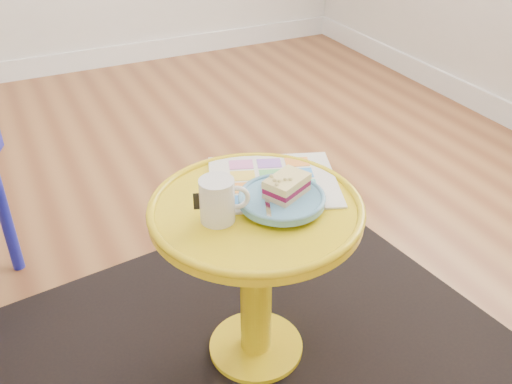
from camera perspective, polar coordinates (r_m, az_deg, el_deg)
name	(u,v)px	position (r m, az deg, el deg)	size (l,w,h in m)	color
floor	(122,280)	(1.90, -13.30, -8.54)	(4.00, 4.00, 0.00)	brown
rug	(256,348)	(1.64, 0.00, -15.38)	(1.30, 1.10, 0.01)	black
side_table	(256,252)	(1.41, 0.00, -6.02)	(0.50, 0.50, 0.48)	gold
newspaper	(273,181)	(1.42, 1.72, 1.08)	(0.32, 0.27, 0.01)	silver
mug	(218,199)	(1.26, -3.80, -0.72)	(0.11, 0.08, 0.10)	silver
plate	(282,200)	(1.32, 2.59, -0.76)	(0.20, 0.20, 0.02)	#5590B5
cake_slice	(287,186)	(1.31, 3.10, 0.64)	(0.12, 0.11, 0.04)	#D3BC8C
fork	(267,199)	(1.30, 1.09, -0.69)	(0.07, 0.14, 0.00)	silver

